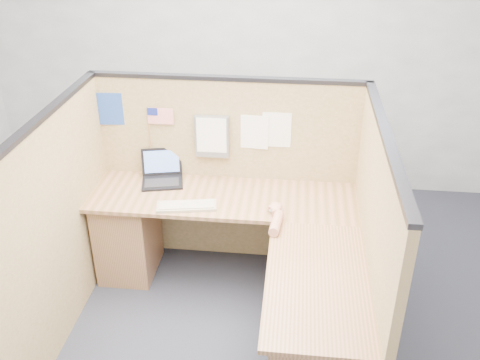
# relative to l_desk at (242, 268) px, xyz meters

# --- Properties ---
(floor) EXTENTS (5.00, 5.00, 0.00)m
(floor) POSITION_rel_l_desk_xyz_m (-0.18, -0.29, -0.39)
(floor) COLOR #20242E
(floor) RESTS_ON ground
(wall_back) EXTENTS (5.00, 0.00, 5.00)m
(wall_back) POSITION_rel_l_desk_xyz_m (-0.18, 1.96, 1.01)
(wall_back) COLOR gray
(wall_back) RESTS_ON floor
(cubicle_partitions) EXTENTS (2.06, 1.83, 1.53)m
(cubicle_partitions) POSITION_rel_l_desk_xyz_m (-0.18, 0.14, 0.38)
(cubicle_partitions) COLOR olive
(cubicle_partitions) RESTS_ON floor
(l_desk) EXTENTS (1.95, 1.75, 0.73)m
(l_desk) POSITION_rel_l_desk_xyz_m (0.00, 0.00, 0.00)
(l_desk) COLOR brown
(l_desk) RESTS_ON floor
(laptop) EXTENTS (0.35, 0.36, 0.22)m
(laptop) POSITION_rel_l_desk_xyz_m (-0.67, 0.58, 0.39)
(laptop) COLOR black
(laptop) RESTS_ON l_desk
(keyboard) EXTENTS (0.44, 0.21, 0.03)m
(keyboard) POSITION_rel_l_desk_xyz_m (-0.41, 0.20, 0.35)
(keyboard) COLOR gray
(keyboard) RESTS_ON l_desk
(mouse) EXTENTS (0.12, 0.09, 0.04)m
(mouse) POSITION_rel_l_desk_xyz_m (0.21, 0.21, 0.36)
(mouse) COLOR silver
(mouse) RESTS_ON l_desk
(hand_forearm) EXTENTS (0.10, 0.36, 0.08)m
(hand_forearm) POSITION_rel_l_desk_xyz_m (0.22, 0.09, 0.37)
(hand_forearm) COLOR tan
(hand_forearm) RESTS_ON l_desk
(blue_poster) EXTENTS (0.19, 0.02, 0.25)m
(blue_poster) POSITION_rel_l_desk_xyz_m (-1.06, 0.68, 0.86)
(blue_poster) COLOR #204195
(blue_poster) RESTS_ON cubicle_partitions
(american_flag) EXTENTS (0.20, 0.01, 0.34)m
(american_flag) POSITION_rel_l_desk_xyz_m (-0.70, 0.67, 0.82)
(american_flag) COLOR olive
(american_flag) RESTS_ON cubicle_partitions
(file_holder) EXTENTS (0.25, 0.05, 0.32)m
(file_holder) POSITION_rel_l_desk_xyz_m (-0.30, 0.66, 0.69)
(file_holder) COLOR slate
(file_holder) RESTS_ON cubicle_partitions
(paper_left) EXTENTS (0.21, 0.01, 0.27)m
(paper_left) POSITION_rel_l_desk_xyz_m (0.18, 0.68, 0.75)
(paper_left) COLOR white
(paper_left) RESTS_ON cubicle_partitions
(paper_right) EXTENTS (0.21, 0.02, 0.26)m
(paper_right) POSITION_rel_l_desk_xyz_m (0.02, 0.68, 0.73)
(paper_right) COLOR white
(paper_right) RESTS_ON cubicle_partitions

